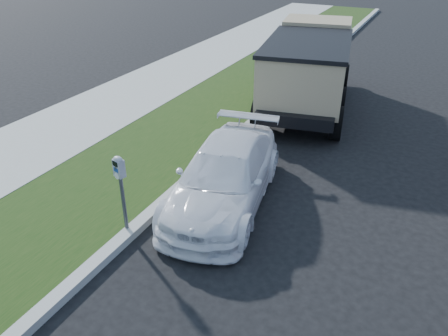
% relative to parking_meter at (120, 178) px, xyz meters
% --- Properties ---
extents(ground, '(120.00, 120.00, 0.00)m').
position_rel_parking_meter_xyz_m(ground, '(2.68, 0.42, -1.21)').
color(ground, black).
rests_on(ground, ground).
extents(streetside, '(6.12, 50.00, 0.15)m').
position_rel_parking_meter_xyz_m(streetside, '(-2.89, 2.42, -1.14)').
color(streetside, gray).
rests_on(streetside, ground).
extents(parking_meter, '(0.23, 0.18, 1.47)m').
position_rel_parking_meter_xyz_m(parking_meter, '(0.00, 0.00, 0.00)').
color(parking_meter, '#3F4247').
rests_on(parking_meter, ground).
extents(white_wagon, '(2.38, 4.41, 1.21)m').
position_rel_parking_meter_xyz_m(white_wagon, '(1.13, 1.82, -0.60)').
color(white_wagon, white).
rests_on(white_wagon, ground).
extents(dump_truck, '(3.24, 6.22, 2.32)m').
position_rel_parking_meter_xyz_m(dump_truck, '(0.97, 7.98, 0.10)').
color(dump_truck, black).
rests_on(dump_truck, ground).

